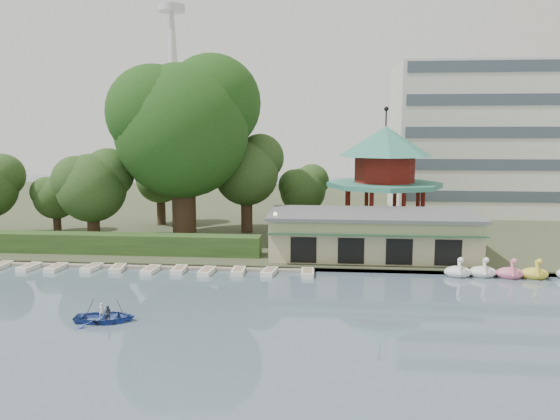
# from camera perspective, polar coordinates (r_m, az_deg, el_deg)

# --- Properties ---
(ground_plane) EXTENTS (220.00, 220.00, 0.00)m
(ground_plane) POSITION_cam_1_polar(r_m,az_deg,el_deg) (30.26, -7.13, -14.38)
(ground_plane) COLOR slate
(ground_plane) RESTS_ON ground
(shore) EXTENTS (220.00, 70.00, 0.40)m
(shore) POSITION_cam_1_polar(r_m,az_deg,el_deg) (80.30, 0.80, 0.13)
(shore) COLOR #424930
(shore) RESTS_ON ground
(embankment) EXTENTS (220.00, 0.60, 0.30)m
(embankment) POSITION_cam_1_polar(r_m,az_deg,el_deg) (46.41, -2.55, -6.03)
(embankment) COLOR gray
(embankment) RESTS_ON ground
(dock) EXTENTS (34.00, 1.60, 0.24)m
(dock) POSITION_cam_1_polar(r_m,az_deg,el_deg) (49.37, -16.57, -5.53)
(dock) COLOR gray
(dock) RESTS_ON ground
(boathouse) EXTENTS (18.60, 9.39, 3.90)m
(boathouse) POSITION_cam_1_polar(r_m,az_deg,el_deg) (50.23, 9.55, -2.44)
(boathouse) COLOR #B6B286
(boathouse) RESTS_ON shore
(pavilion) EXTENTS (12.40, 12.40, 13.50)m
(pavilion) POSITION_cam_1_polar(r_m,az_deg,el_deg) (59.67, 10.88, 4.17)
(pavilion) COLOR #B6B286
(pavilion) RESTS_ON shore
(office_building) EXTENTS (38.00, 18.00, 20.00)m
(office_building) POSITION_cam_1_polar(r_m,az_deg,el_deg) (80.74, 24.57, 6.22)
(office_building) COLOR silver
(office_building) RESTS_ON shore
(broadcast_tower) EXTENTS (8.00, 8.00, 96.00)m
(broadcast_tower) POSITION_cam_1_polar(r_m,az_deg,el_deg) (175.46, -11.14, 15.49)
(broadcast_tower) COLOR silver
(broadcast_tower) RESTS_ON ground
(hedge) EXTENTS (30.00, 2.00, 1.80)m
(hedge) POSITION_cam_1_polar(r_m,az_deg,el_deg) (53.23, -18.32, -3.31)
(hedge) COLOR #2E4D1F
(hedge) RESTS_ON shore
(lamp_post) EXTENTS (0.36, 0.36, 4.28)m
(lamp_post) POSITION_cam_1_polar(r_m,az_deg,el_deg) (47.21, -0.49, -1.81)
(lamp_post) COLOR black
(lamp_post) RESTS_ON shore
(big_tree) EXTENTS (15.10, 14.07, 19.19)m
(big_tree) POSITION_cam_1_polar(r_m,az_deg,el_deg) (57.45, -9.98, 9.06)
(big_tree) COLOR #3A281C
(big_tree) RESTS_ON shore
(small_trees) EXTENTS (39.38, 16.50, 10.89)m
(small_trees) POSITION_cam_1_polar(r_m,az_deg,el_deg) (61.41, -13.85, 3.07)
(small_trees) COLOR #3A281C
(small_trees) RESTS_ON shore
(moored_rowboats) EXTENTS (32.34, 2.76, 0.36)m
(moored_rowboats) POSITION_cam_1_polar(r_m,az_deg,el_deg) (47.92, -16.49, -5.87)
(moored_rowboats) COLOR white
(moored_rowboats) RESTS_ON ground
(rowboat_with_passengers) EXTENTS (5.57, 4.32, 2.01)m
(rowboat_with_passengers) POSITION_cam_1_polar(r_m,az_deg,el_deg) (35.72, -17.82, -10.22)
(rowboat_with_passengers) COLOR #314DA2
(rowboat_with_passengers) RESTS_ON ground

